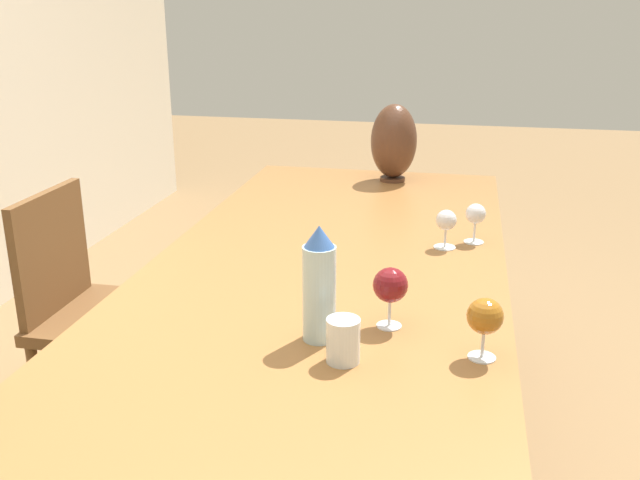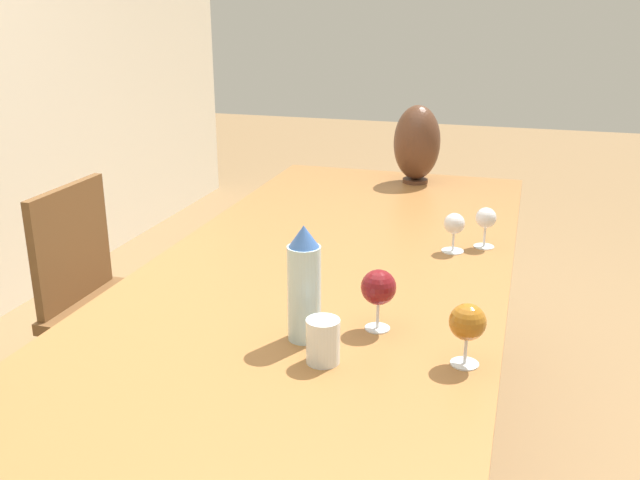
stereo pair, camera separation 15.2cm
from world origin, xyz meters
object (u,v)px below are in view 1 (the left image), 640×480
(wine_glass_1, at_px, (476,215))
(chair_far, at_px, (94,306))
(vase, at_px, (394,142))
(wine_glass_4, at_px, (446,222))
(wine_glass_3, at_px, (485,317))
(water_tumbler, at_px, (343,340))
(wine_glass_2, at_px, (390,286))
(water_bottle, at_px, (319,285))

(wine_glass_1, bearing_deg, chair_far, 94.88)
(vase, bearing_deg, wine_glass_4, -163.02)
(wine_glass_3, height_order, chair_far, wine_glass_3)
(water_tumbler, distance_m, wine_glass_2, 0.20)
(wine_glass_1, bearing_deg, wine_glass_4, 127.98)
(water_tumbler, bearing_deg, chair_far, 53.78)
(water_tumbler, bearing_deg, water_bottle, 37.21)
(vase, xyz_separation_m, wine_glass_3, (-1.45, -0.34, -0.07))
(wine_glass_1, bearing_deg, wine_glass_3, -178.71)
(wine_glass_1, distance_m, wine_glass_3, 0.74)
(vase, distance_m, wine_glass_4, 0.81)
(water_bottle, bearing_deg, vase, -0.29)
(wine_glass_3, bearing_deg, water_bottle, 87.04)
(water_bottle, distance_m, wine_glass_2, 0.17)
(wine_glass_4, bearing_deg, chair_far, 91.95)
(vase, distance_m, chair_far, 1.29)
(water_tumbler, relative_size, wine_glass_1, 0.78)
(vase, xyz_separation_m, wine_glass_1, (-0.71, -0.32, -0.07))
(water_bottle, bearing_deg, chair_far, 55.47)
(wine_glass_1, distance_m, chair_far, 1.28)
(wine_glass_1, relative_size, wine_glass_4, 1.04)
(vase, bearing_deg, wine_glass_1, -155.67)
(wine_glass_3, bearing_deg, wine_glass_1, 1.29)
(water_bottle, height_order, wine_glass_4, water_bottle)
(vase, xyz_separation_m, wine_glass_4, (-0.78, -0.24, -0.08))
(wine_glass_1, bearing_deg, wine_glass_2, 163.44)
(wine_glass_4, bearing_deg, water_bottle, 159.50)
(wine_glass_2, bearing_deg, wine_glass_1, -16.56)
(wine_glass_2, bearing_deg, vase, 5.74)
(vase, height_order, wine_glass_2, vase)
(water_tumbler, distance_m, wine_glass_3, 0.29)
(wine_glass_1, height_order, wine_glass_3, wine_glass_3)
(water_tumbler, height_order, wine_glass_4, wine_glass_4)
(water_tumbler, bearing_deg, wine_glass_2, -22.36)
(vase, bearing_deg, water_tumbler, -177.73)
(wine_glass_3, relative_size, wine_glass_4, 1.14)
(water_tumbler, height_order, wine_glass_2, wine_glass_2)
(wine_glass_1, distance_m, wine_glass_2, 0.65)
(wine_glass_3, bearing_deg, water_tumbler, 104.39)
(water_bottle, distance_m, chair_far, 1.15)
(vase, relative_size, wine_glass_2, 2.19)
(wine_glass_4, bearing_deg, vase, 16.98)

